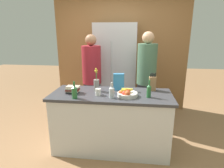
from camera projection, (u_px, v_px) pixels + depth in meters
ground_plane at (111, 147)px, 2.99m from camera, size 14.00×14.00×0.00m
kitchen_island at (111, 121)px, 2.87m from camera, size 1.77×0.72×0.89m
back_wall_wood at (121, 53)px, 4.30m from camera, size 2.97×0.12×2.60m
refrigerator at (116, 70)px, 4.05m from camera, size 0.86×0.62×1.94m
fruit_bowl at (127, 94)px, 2.61m from camera, size 0.29×0.29×0.11m
knife_block at (152, 83)px, 2.86m from camera, size 0.10×0.09×0.28m
flower_vase at (96, 84)px, 2.83m from camera, size 0.08×0.08×0.36m
cereal_box at (119, 82)px, 2.87m from camera, size 0.17×0.07×0.26m
coffee_mug at (98, 92)px, 2.66m from camera, size 0.08×0.12×0.10m
book_stack at (73, 89)px, 2.75m from camera, size 0.20×0.15×0.11m
bottle_oil at (149, 91)px, 2.56m from camera, size 0.06×0.06×0.25m
bottle_vinegar at (112, 92)px, 2.54m from camera, size 0.07×0.07×0.22m
bottle_wine at (74, 92)px, 2.52m from camera, size 0.07×0.07×0.24m
person_at_sink at (92, 76)px, 3.52m from camera, size 0.35×0.35×1.73m
person_in_blue at (146, 76)px, 3.38m from camera, size 0.35×0.35×1.78m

